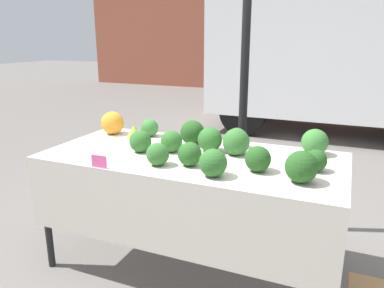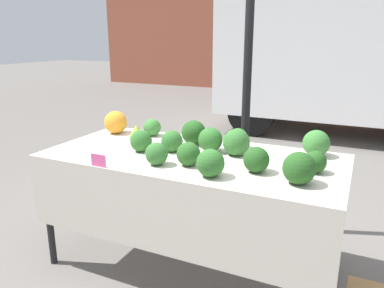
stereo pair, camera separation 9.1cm
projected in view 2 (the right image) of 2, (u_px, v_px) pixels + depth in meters
The scene contains 22 objects.
ground_plane at pixel (192, 264), 2.86m from camera, with size 40.00×40.00×0.00m, color slate.
building_facade at pixel (336, 13), 10.95m from camera, with size 16.00×0.60×4.70m.
tent_pole at pixel (247, 95), 3.08m from camera, with size 0.07×0.07×2.43m.
parked_truck at pixel (342, 62), 6.42m from camera, with size 4.39×1.92×2.36m.
market_table at pixel (188, 171), 2.59m from camera, with size 2.07×0.97×0.88m.
orange_cauliflower at pixel (116, 122), 3.18m from camera, with size 0.19×0.19×0.19m.
romanesco_head at pixel (137, 131), 3.07m from camera, with size 0.13×0.13×0.11m.
broccoli_head_0 at pixel (194, 132), 2.86m from camera, with size 0.19×0.19×0.19m.
broccoli_head_1 at pixel (152, 127), 3.11m from camera, with size 0.14×0.14×0.14m.
broccoli_head_2 at pixel (157, 154), 2.40m from camera, with size 0.15×0.15×0.15m.
broccoli_head_3 at pixel (236, 142), 2.59m from camera, with size 0.19×0.19×0.19m.
broccoli_head_4 at pixel (172, 141), 2.68m from camera, with size 0.16×0.16×0.16m.
broccoli_head_5 at pixel (141, 141), 2.68m from camera, with size 0.16×0.16×0.16m.
broccoli_head_6 at pixel (210, 140), 2.68m from camera, with size 0.18×0.18×0.18m.
broccoli_head_7 at pixel (256, 160), 2.27m from camera, with size 0.16×0.16×0.16m.
broccoli_head_8 at pixel (188, 154), 2.38m from camera, with size 0.15×0.15×0.15m.
broccoli_head_9 at pixel (315, 162), 2.26m from camera, with size 0.14×0.14×0.14m.
broccoli_head_10 at pixel (299, 168), 2.08m from camera, with size 0.19×0.19×0.19m.
broccoli_head_11 at pixel (238, 138), 2.77m from camera, with size 0.15×0.15×0.15m.
broccoli_head_12 at pixel (210, 163), 2.19m from camera, with size 0.17×0.17×0.17m.
broccoli_head_13 at pixel (316, 143), 2.57m from camera, with size 0.18×0.18×0.18m.
price_sign at pixel (98, 160), 2.37m from camera, with size 0.11×0.01×0.08m.
Camera 2 is at (1.05, -2.27, 1.67)m, focal length 35.00 mm.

